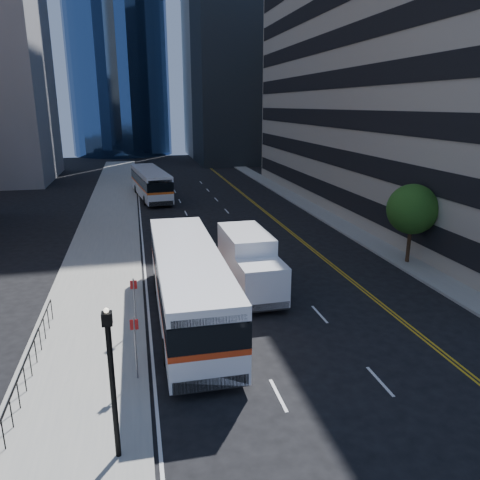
% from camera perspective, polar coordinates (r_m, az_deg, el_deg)
% --- Properties ---
extents(ground, '(160.00, 160.00, 0.00)m').
position_cam_1_polar(ground, '(22.02, 10.43, -11.19)').
color(ground, black).
rests_on(ground, ground).
extents(sidewalk_west, '(5.00, 90.00, 0.15)m').
position_cam_1_polar(sidewalk_west, '(44.10, -15.55, 2.54)').
color(sidewalk_west, gray).
rests_on(sidewalk_west, ground).
extents(sidewalk_east, '(2.00, 90.00, 0.15)m').
position_cam_1_polar(sidewalk_east, '(47.21, 8.81, 3.82)').
color(sidewalk_east, gray).
rests_on(sidewalk_east, ground).
extents(street_tree, '(3.20, 3.20, 5.10)m').
position_cam_1_polar(street_tree, '(31.64, 20.27, 3.53)').
color(street_tree, '#332114').
rests_on(street_tree, sidewalk_east).
extents(lamp_post, '(0.28, 0.28, 4.56)m').
position_cam_1_polar(lamp_post, '(13.99, -15.33, -15.92)').
color(lamp_post, black).
rests_on(lamp_post, sidewalk_west).
extents(bus_front, '(3.01, 13.42, 3.46)m').
position_cam_1_polar(bus_front, '(22.47, -6.33, -5.15)').
color(bus_front, white).
rests_on(bus_front, ground).
extents(bus_rear, '(4.14, 12.43, 3.15)m').
position_cam_1_polar(bus_rear, '(52.97, -10.84, 6.87)').
color(bus_rear, silver).
rests_on(bus_rear, ground).
extents(box_truck, '(2.44, 6.78, 3.23)m').
position_cam_1_polar(box_truck, '(25.71, 1.20, -2.71)').
color(box_truck, white).
rests_on(box_truck, ground).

